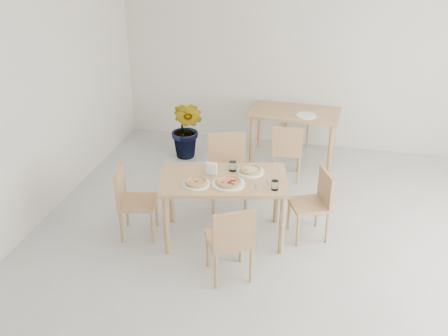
% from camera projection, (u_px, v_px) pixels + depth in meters
% --- Properties ---
extents(main_table, '(1.51, 1.06, 0.75)m').
position_uv_depth(main_table, '(224.00, 186.00, 5.70)').
color(main_table, tan).
rests_on(main_table, ground).
extents(chair_south, '(0.56, 0.56, 0.84)m').
position_uv_depth(chair_south, '(231.00, 238.00, 5.09)').
color(chair_south, tan).
rests_on(chair_south, ground).
extents(chair_north, '(0.57, 0.57, 0.93)m').
position_uv_depth(chair_north, '(228.00, 166.00, 6.41)').
color(chair_north, tan).
rests_on(chair_north, ground).
extents(chair_west, '(0.48, 0.48, 0.82)m').
position_uv_depth(chair_west, '(131.00, 198.00, 5.83)').
color(chair_west, tan).
rests_on(chair_west, ground).
extents(chair_east, '(0.52, 0.52, 0.80)m').
position_uv_depth(chair_east, '(316.00, 200.00, 5.81)').
color(chair_east, tan).
rests_on(chair_east, ground).
extents(plate_margherita, '(0.30, 0.30, 0.02)m').
position_uv_depth(plate_margherita, '(196.00, 184.00, 5.52)').
color(plate_margherita, white).
rests_on(plate_margherita, main_table).
extents(plate_mushroom, '(0.31, 0.31, 0.02)m').
position_uv_depth(plate_mushroom, '(250.00, 171.00, 5.78)').
color(plate_mushroom, white).
rests_on(plate_mushroom, main_table).
extents(plate_pepperoni, '(0.35, 0.35, 0.02)m').
position_uv_depth(plate_pepperoni, '(228.00, 184.00, 5.52)').
color(plate_pepperoni, white).
rests_on(plate_pepperoni, main_table).
extents(pizza_margherita, '(0.32, 0.32, 0.03)m').
position_uv_depth(pizza_margherita, '(196.00, 182.00, 5.51)').
color(pizza_margherita, '#E0BF69').
rests_on(pizza_margherita, plate_margherita).
extents(pizza_mushroom, '(0.31, 0.31, 0.03)m').
position_uv_depth(pizza_mushroom, '(251.00, 170.00, 5.77)').
color(pizza_mushroom, '#E0BF69').
rests_on(pizza_mushroom, plate_mushroom).
extents(pizza_pepperoni, '(0.33, 0.33, 0.03)m').
position_uv_depth(pizza_pepperoni, '(228.00, 182.00, 5.51)').
color(pizza_pepperoni, '#E0BF69').
rests_on(pizza_pepperoni, plate_pepperoni).
extents(tumbler_a, '(0.08, 0.08, 0.11)m').
position_uv_depth(tumbler_a, '(233.00, 166.00, 5.79)').
color(tumbler_a, white).
rests_on(tumbler_a, main_table).
extents(tumbler_b, '(0.08, 0.08, 0.10)m').
position_uv_depth(tumbler_b, '(275.00, 185.00, 5.41)').
color(tumbler_b, white).
rests_on(tumbler_b, main_table).
extents(napkin_holder, '(0.13, 0.07, 0.14)m').
position_uv_depth(napkin_holder, '(212.00, 169.00, 5.70)').
color(napkin_holder, silver).
rests_on(napkin_holder, main_table).
extents(fork_a, '(0.12, 0.18, 0.01)m').
position_uv_depth(fork_a, '(270.00, 184.00, 5.54)').
color(fork_a, silver).
rests_on(fork_a, main_table).
extents(fork_b, '(0.07, 0.17, 0.01)m').
position_uv_depth(fork_b, '(255.00, 187.00, 5.47)').
color(fork_b, silver).
rests_on(fork_b, main_table).
extents(second_table, '(1.30, 0.78, 0.75)m').
position_uv_depth(second_table, '(294.00, 118.00, 7.57)').
color(second_table, tan).
rests_on(second_table, ground).
extents(chair_back_s, '(0.44, 0.44, 0.81)m').
position_uv_depth(chair_back_s, '(287.00, 148.00, 7.04)').
color(chair_back_s, tan).
rests_on(chair_back_s, ground).
extents(chair_back_n, '(0.54, 0.54, 0.87)m').
position_uv_depth(chair_back_n, '(305.00, 110.00, 8.27)').
color(chair_back_n, tan).
rests_on(chair_back_n, ground).
extents(plate_empty, '(0.28, 0.28, 0.02)m').
position_uv_depth(plate_empty, '(306.00, 116.00, 7.34)').
color(plate_empty, white).
rests_on(plate_empty, second_table).
extents(potted_plant, '(0.62, 0.56, 0.91)m').
position_uv_depth(potted_plant, '(187.00, 129.00, 7.69)').
color(potted_plant, '#315C1B').
rests_on(potted_plant, ground).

